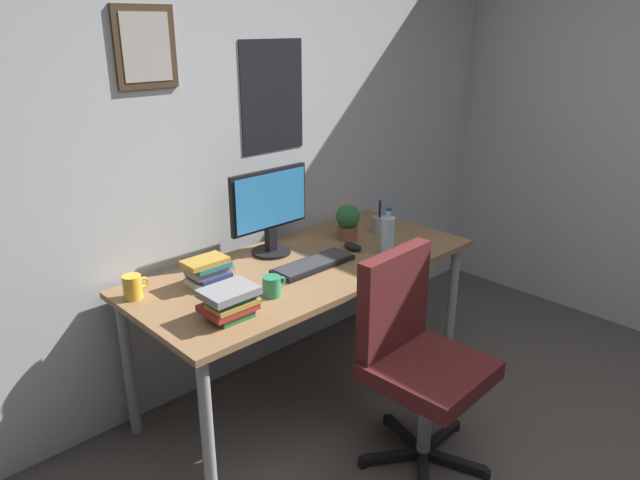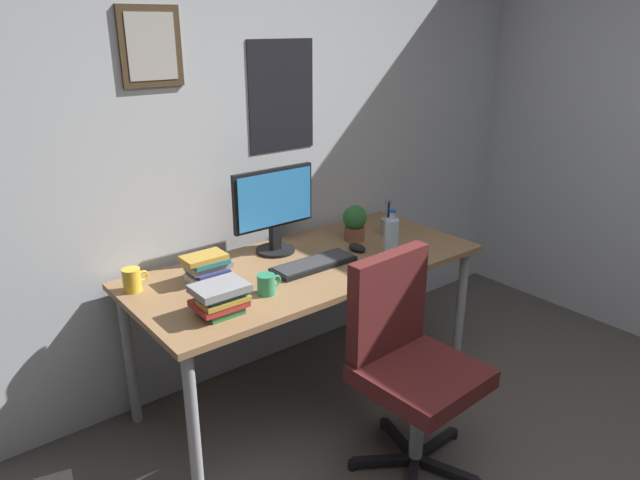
{
  "view_description": "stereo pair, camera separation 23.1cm",
  "coord_description": "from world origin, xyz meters",
  "px_view_note": "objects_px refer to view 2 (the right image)",
  "views": [
    {
      "loc": [
        -1.63,
        -0.28,
        1.84
      ],
      "look_at": [
        0.14,
        1.58,
        0.89
      ],
      "focal_mm": 32.81,
      "sensor_mm": 36.0,
      "label": 1
    },
    {
      "loc": [
        -1.46,
        -0.43,
        1.84
      ],
      "look_at": [
        0.14,
        1.58,
        0.89
      ],
      "focal_mm": 32.81,
      "sensor_mm": 36.0,
      "label": 2
    }
  ],
  "objects_px": {
    "pen_cup": "(387,225)",
    "water_bottle": "(392,237)",
    "monitor": "(274,207)",
    "potted_plant": "(355,222)",
    "office_chair": "(407,355)",
    "coffee_mug_near": "(132,280)",
    "computer_mouse": "(357,248)",
    "book_stack_right": "(221,298)",
    "coffee_mug_far": "(267,284)",
    "keyboard": "(314,264)",
    "book_stack_left": "(207,267)"
  },
  "relations": [
    {
      "from": "monitor",
      "to": "coffee_mug_far",
      "type": "distance_m",
      "value": 0.54
    },
    {
      "from": "pen_cup",
      "to": "office_chair",
      "type": "bearing_deg",
      "value": -128.45
    },
    {
      "from": "office_chair",
      "to": "pen_cup",
      "type": "distance_m",
      "value": 0.95
    },
    {
      "from": "monitor",
      "to": "water_bottle",
      "type": "relative_size",
      "value": 1.82
    },
    {
      "from": "coffee_mug_near",
      "to": "coffee_mug_far",
      "type": "height_order",
      "value": "coffee_mug_near"
    },
    {
      "from": "office_chair",
      "to": "water_bottle",
      "type": "height_order",
      "value": "water_bottle"
    },
    {
      "from": "water_bottle",
      "to": "book_stack_right",
      "type": "xyz_separation_m",
      "value": [
        -0.97,
        -0.01,
        -0.04
      ]
    },
    {
      "from": "keyboard",
      "to": "coffee_mug_far",
      "type": "xyz_separation_m",
      "value": [
        -0.35,
        -0.11,
        0.03
      ]
    },
    {
      "from": "keyboard",
      "to": "coffee_mug_far",
      "type": "bearing_deg",
      "value": -162.05
    },
    {
      "from": "computer_mouse",
      "to": "pen_cup",
      "type": "relative_size",
      "value": 0.55
    },
    {
      "from": "computer_mouse",
      "to": "potted_plant",
      "type": "xyz_separation_m",
      "value": [
        0.09,
        0.13,
        0.09
      ]
    },
    {
      "from": "computer_mouse",
      "to": "water_bottle",
      "type": "distance_m",
      "value": 0.2
    },
    {
      "from": "coffee_mug_far",
      "to": "book_stack_right",
      "type": "height_order",
      "value": "book_stack_right"
    },
    {
      "from": "computer_mouse",
      "to": "book_stack_left",
      "type": "xyz_separation_m",
      "value": [
        -0.78,
        0.16,
        0.05
      ]
    },
    {
      "from": "water_bottle",
      "to": "potted_plant",
      "type": "xyz_separation_m",
      "value": [
        0.02,
        0.3,
        -0.0
      ]
    },
    {
      "from": "water_bottle",
      "to": "pen_cup",
      "type": "height_order",
      "value": "water_bottle"
    },
    {
      "from": "office_chair",
      "to": "coffee_mug_far",
      "type": "xyz_separation_m",
      "value": [
        -0.37,
        0.49,
        0.26
      ]
    },
    {
      "from": "water_bottle",
      "to": "book_stack_left",
      "type": "distance_m",
      "value": 0.91
    },
    {
      "from": "office_chair",
      "to": "coffee_mug_near",
      "type": "xyz_separation_m",
      "value": [
        -0.82,
        0.89,
        0.26
      ]
    },
    {
      "from": "coffee_mug_near",
      "to": "pen_cup",
      "type": "height_order",
      "value": "pen_cup"
    },
    {
      "from": "monitor",
      "to": "coffee_mug_far",
      "type": "xyz_separation_m",
      "value": [
        -0.31,
        -0.39,
        -0.19
      ]
    },
    {
      "from": "office_chair",
      "to": "potted_plant",
      "type": "relative_size",
      "value": 4.87
    },
    {
      "from": "monitor",
      "to": "potted_plant",
      "type": "relative_size",
      "value": 2.36
    },
    {
      "from": "office_chair",
      "to": "coffee_mug_near",
      "type": "relative_size",
      "value": 8.09
    },
    {
      "from": "monitor",
      "to": "keyboard",
      "type": "height_order",
      "value": "monitor"
    },
    {
      "from": "keyboard",
      "to": "pen_cup",
      "type": "xyz_separation_m",
      "value": [
        0.59,
        0.11,
        0.04
      ]
    },
    {
      "from": "water_bottle",
      "to": "book_stack_right",
      "type": "distance_m",
      "value": 0.97
    },
    {
      "from": "monitor",
      "to": "computer_mouse",
      "type": "bearing_deg",
      "value": -37.95
    },
    {
      "from": "monitor",
      "to": "potted_plant",
      "type": "bearing_deg",
      "value": -16.92
    },
    {
      "from": "computer_mouse",
      "to": "potted_plant",
      "type": "height_order",
      "value": "potted_plant"
    },
    {
      "from": "monitor",
      "to": "computer_mouse",
      "type": "xyz_separation_m",
      "value": [
        0.33,
        -0.26,
        -0.22
      ]
    },
    {
      "from": "pen_cup",
      "to": "coffee_mug_near",
      "type": "bearing_deg",
      "value": 172.82
    },
    {
      "from": "pen_cup",
      "to": "coffee_mug_far",
      "type": "bearing_deg",
      "value": -166.95
    },
    {
      "from": "computer_mouse",
      "to": "book_stack_right",
      "type": "bearing_deg",
      "value": -168.98
    },
    {
      "from": "office_chair",
      "to": "book_stack_left",
      "type": "relative_size",
      "value": 4.35
    },
    {
      "from": "book_stack_left",
      "to": "book_stack_right",
      "type": "distance_m",
      "value": 0.35
    },
    {
      "from": "coffee_mug_near",
      "to": "book_stack_left",
      "type": "height_order",
      "value": "book_stack_left"
    },
    {
      "from": "computer_mouse",
      "to": "book_stack_left",
      "type": "bearing_deg",
      "value": 168.36
    },
    {
      "from": "coffee_mug_near",
      "to": "book_stack_right",
      "type": "bearing_deg",
      "value": -65.54
    },
    {
      "from": "monitor",
      "to": "potted_plant",
      "type": "distance_m",
      "value": 0.47
    },
    {
      "from": "pen_cup",
      "to": "water_bottle",
      "type": "bearing_deg",
      "value": -130.86
    },
    {
      "from": "pen_cup",
      "to": "computer_mouse",
      "type": "bearing_deg",
      "value": -164.06
    },
    {
      "from": "keyboard",
      "to": "book_stack_left",
      "type": "xyz_separation_m",
      "value": [
        -0.48,
        0.18,
        0.05
      ]
    },
    {
      "from": "coffee_mug_near",
      "to": "book_stack_left",
      "type": "distance_m",
      "value": 0.33
    },
    {
      "from": "office_chair",
      "to": "water_bottle",
      "type": "relative_size",
      "value": 3.76
    },
    {
      "from": "potted_plant",
      "to": "keyboard",
      "type": "bearing_deg",
      "value": -158.96
    },
    {
      "from": "keyboard",
      "to": "potted_plant",
      "type": "distance_m",
      "value": 0.43
    },
    {
      "from": "office_chair",
      "to": "potted_plant",
      "type": "bearing_deg",
      "value": 64.16
    },
    {
      "from": "coffee_mug_far",
      "to": "pen_cup",
      "type": "xyz_separation_m",
      "value": [
        0.94,
        0.22,
        0.01
      ]
    },
    {
      "from": "coffee_mug_near",
      "to": "coffee_mug_far",
      "type": "bearing_deg",
      "value": -41.5
    }
  ]
}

